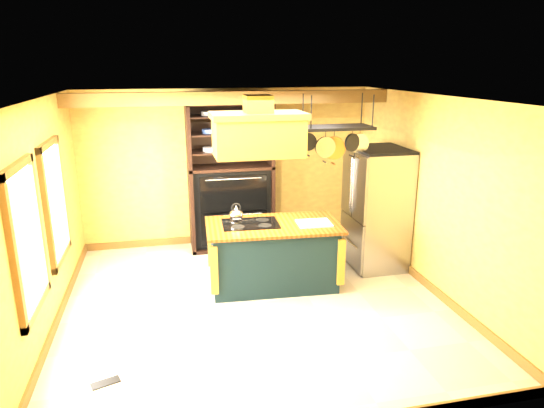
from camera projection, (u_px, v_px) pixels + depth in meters
name	position (u px, v px, depth m)	size (l,w,h in m)	color
floor	(256.00, 303.00, 6.51)	(5.00, 5.00, 0.00)	beige
ceiling	(253.00, 98.00, 5.76)	(5.00, 5.00, 0.00)	white
wall_back	(228.00, 167.00, 8.48)	(5.00, 0.02, 2.70)	gold
wall_front	(314.00, 295.00, 3.79)	(5.00, 0.02, 2.70)	gold
wall_left	(42.00, 220.00, 5.61)	(0.02, 5.00, 2.70)	gold
wall_right	(433.00, 195.00, 6.66)	(0.02, 5.00, 2.70)	gold
ceiling_beam	(233.00, 98.00, 7.38)	(5.00, 0.15, 0.20)	brown
window_near	(28.00, 239.00, 4.85)	(0.06, 1.06, 1.56)	brown
window_far	(56.00, 202.00, 6.16)	(0.06, 1.06, 1.56)	brown
kitchen_island	(273.00, 254.00, 6.95)	(1.93, 1.15, 1.11)	black
range_hood	(258.00, 132.00, 6.42)	(1.25, 0.71, 0.80)	#A27728
pot_rack	(337.00, 135.00, 6.68)	(1.04, 0.48, 0.91)	black
refrigerator	(376.00, 211.00, 7.53)	(0.80, 0.94, 1.84)	#919499
hutch	(231.00, 193.00, 8.33)	(1.42, 0.64, 2.51)	black
floor_register	(106.00, 383.00, 4.87)	(0.28, 0.12, 0.01)	black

